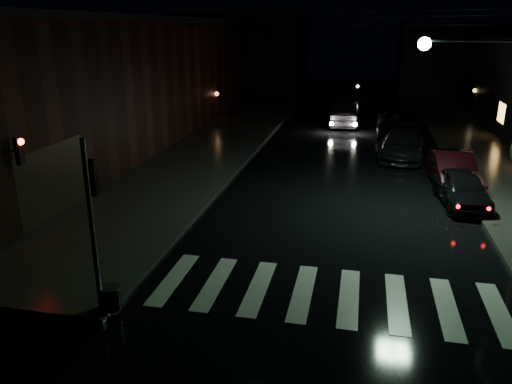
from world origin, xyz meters
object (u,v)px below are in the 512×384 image
Objects in this scene: parked_car_a at (462,188)px; parked_car_d at (396,124)px; parked_car_b at (453,170)px; oncoming_car at (343,114)px; parked_car_c at (402,144)px.

parked_car_d is at bearing 92.65° from parked_car_a.
parked_car_b is 0.93× the size of oncoming_car.
parked_car_b reaches higher than parked_car_d.
parked_car_b is at bearing 84.86° from parked_car_a.
oncoming_car is at bearing 103.52° from parked_car_a.
oncoming_car is at bearing 145.91° from parked_car_d.
parked_car_d is at bearing 97.79° from parked_car_b.
oncoming_car is (-3.48, 8.42, 0.07)m from parked_car_c.
parked_car_b is 10.96m from parked_car_d.
parked_car_c is at bearing -88.70° from parked_car_d.
parked_car_b is at bearing -79.24° from parked_car_d.
parked_car_d is 1.06× the size of oncoming_car.
parked_car_b is at bearing -63.18° from parked_car_c.
oncoming_car reaches higher than parked_car_c.
parked_car_b is 0.88× the size of parked_car_d.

